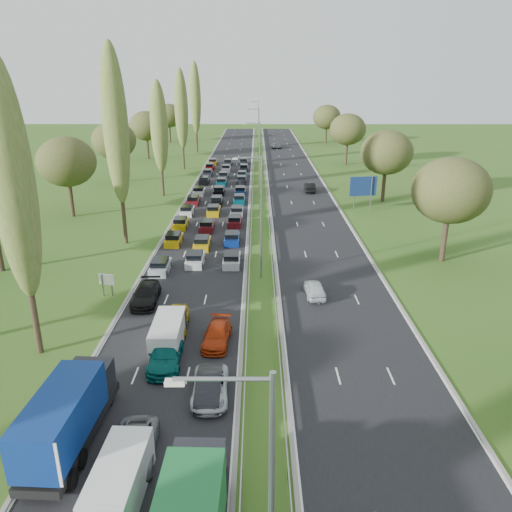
{
  "coord_description": "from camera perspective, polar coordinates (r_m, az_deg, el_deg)",
  "views": [
    {
      "loc": [
        4.11,
        -2.41,
        18.77
      ],
      "look_at": [
        4.0,
        45.29,
        1.5
      ],
      "focal_mm": 35.0,
      "sensor_mm": 36.0,
      "label": 1
    }
  ],
  "objects": [
    {
      "name": "far_carriageway",
      "position": [
        87.25,
        4.87,
        7.41
      ],
      "size": [
        10.5,
        215.0,
        0.04
      ],
      "primitive_type": "cube",
      "color": "black",
      "rests_on": "ground"
    },
    {
      "name": "direction_sign",
      "position": [
        74.09,
        12.15,
        7.62
      ],
      "size": [
        3.97,
        0.66,
        5.2
      ],
      "color": "gray",
      "rests_on": "ground"
    },
    {
      "name": "traffic_queue_fill",
      "position": [
        82.25,
        -4.36,
        6.97
      ],
      "size": [
        9.13,
        69.52,
        0.8
      ],
      "color": "#B2B7BC",
      "rests_on": "ground"
    },
    {
      "name": "woodland_right",
      "position": [
        72.73,
        16.28,
        10.35
      ],
      "size": [
        8.0,
        153.0,
        11.1
      ],
      "color": "#2D2116",
      "rests_on": "ground"
    },
    {
      "name": "near_car_8",
      "position": [
        39.9,
        -9.08,
        -7.17
      ],
      "size": [
        1.99,
        4.53,
        1.52
      ],
      "primitive_type": "imported",
      "rotation": [
        0.0,
        0.0,
        0.04
      ],
      "color": "#A9900B",
      "rests_on": "near_carriageway"
    },
    {
      "name": "far_car_2",
      "position": [
        140.89,
        2.35,
        12.54
      ],
      "size": [
        2.5,
        5.37,
        1.49
      ],
      "primitive_type": "imported",
      "rotation": [
        0.0,
        0.0,
        3.15
      ],
      "color": "slate",
      "rests_on": "far_carriageway"
    },
    {
      "name": "near_car_7",
      "position": [
        35.47,
        -10.3,
        -10.9
      ],
      "size": [
        2.47,
        5.46,
        1.55
      ],
      "primitive_type": "imported",
      "rotation": [
        0.0,
        0.0,
        0.06
      ],
      "color": "#054E4C",
      "rests_on": "near_carriageway"
    },
    {
      "name": "white_van_front",
      "position": [
        26.26,
        -15.21,
        -23.26
      ],
      "size": [
        2.07,
        5.29,
        2.12
      ],
      "rotation": [
        0.0,
        0.0,
        -0.04
      ],
      "color": "silver",
      "rests_on": "near_carriageway"
    },
    {
      "name": "blue_lorry",
      "position": [
        29.38,
        -20.6,
        -16.53
      ],
      "size": [
        2.45,
        8.8,
        3.72
      ],
      "rotation": [
        0.0,
        0.0,
        -0.05
      ],
      "color": "black",
      "rests_on": "near_carriageway"
    },
    {
      "name": "near_car_6",
      "position": [
        28.28,
        -13.75,
        -20.52
      ],
      "size": [
        2.57,
        4.95,
        1.33
      ],
      "primitive_type": "imported",
      "rotation": [
        0.0,
        0.0,
        0.08
      ],
      "color": "slate",
      "rests_on": "near_carriageway"
    },
    {
      "name": "ground",
      "position": [
        84.52,
        0.4,
        7.07
      ],
      "size": [
        260.0,
        260.0,
        0.0
      ],
      "primitive_type": "plane",
      "color": "#3C581B",
      "rests_on": "ground"
    },
    {
      "name": "central_reservation",
      "position": [
        86.84,
        0.39,
        7.79
      ],
      "size": [
        2.36,
        215.0,
        0.32
      ],
      "color": "gray",
      "rests_on": "ground"
    },
    {
      "name": "poplar_row",
      "position": [
        72.57,
        -12.69,
        14.39
      ],
      "size": [
        2.8,
        127.8,
        22.44
      ],
      "color": "#2D2116",
      "rests_on": "ground"
    },
    {
      "name": "info_sign",
      "position": [
        46.74,
        -16.7,
        -2.84
      ],
      "size": [
        1.47,
        0.49,
        2.1
      ],
      "color": "gray",
      "rests_on": "ground"
    },
    {
      "name": "far_car_0",
      "position": [
        45.3,
        6.73,
        -3.73
      ],
      "size": [
        1.85,
        4.16,
        1.39
      ],
      "primitive_type": "imported",
      "rotation": [
        0.0,
        0.0,
        3.19
      ],
      "color": "silver",
      "rests_on": "far_carriageway"
    },
    {
      "name": "far_car_1",
      "position": [
        86.83,
        6.16,
        7.85
      ],
      "size": [
        1.67,
        4.76,
        1.57
      ],
      "primitive_type": "imported",
      "rotation": [
        0.0,
        0.0,
        3.14
      ],
      "color": "black",
      "rests_on": "far_carriageway"
    },
    {
      "name": "near_carriageway",
      "position": [
        87.19,
        -4.08,
        7.42
      ],
      "size": [
        10.5,
        215.0,
        0.04
      ],
      "primitive_type": "cube",
      "color": "black",
      "rests_on": "ground"
    },
    {
      "name": "near_car_3",
      "position": [
        44.78,
        -12.46,
        -4.29
      ],
      "size": [
        2.24,
        5.25,
        1.51
      ],
      "primitive_type": "imported",
      "rotation": [
        0.0,
        0.0,
        0.03
      ],
      "color": "black",
      "rests_on": "near_carriageway"
    },
    {
      "name": "lamp_columns",
      "position": [
        81.42,
        0.42,
        10.88
      ],
      "size": [
        0.18,
        140.18,
        12.0
      ],
      "color": "gray",
      "rests_on": "ground"
    },
    {
      "name": "near_car_9",
      "position": [
        31.9,
        -5.4,
        -14.6
      ],
      "size": [
        1.59,
        4.42,
        1.45
      ],
      "primitive_type": "imported",
      "rotation": [
        0.0,
        0.0,
        0.01
      ],
      "color": "black",
      "rests_on": "near_carriageway"
    },
    {
      "name": "near_car_11",
      "position": [
        37.52,
        -4.49,
        -8.98
      ],
      "size": [
        2.19,
        4.72,
        1.34
      ],
      "primitive_type": "imported",
      "rotation": [
        0.0,
        0.0,
        -0.07
      ],
      "color": "#A42A0A",
      "rests_on": "near_carriageway"
    },
    {
      "name": "white_van_rear",
      "position": [
        37.46,
        -9.97,
        -8.6
      ],
      "size": [
        2.06,
        5.24,
        2.11
      ],
      "rotation": [
        0.0,
        0.0,
        0.02
      ],
      "color": "silver",
      "rests_on": "near_carriageway"
    },
    {
      "name": "woodland_left",
      "position": [
        70.95,
        -21.77,
        9.52
      ],
      "size": [
        8.0,
        166.0,
        11.1
      ],
      "color": "#2D2116",
      "rests_on": "ground"
    },
    {
      "name": "near_car_10",
      "position": [
        31.91,
        -5.26,
        -14.72
      ],
      "size": [
        2.36,
        4.84,
        1.32
      ],
      "primitive_type": "imported",
      "rotation": [
        0.0,
        0.0,
        0.04
      ],
      "color": "silver",
      "rests_on": "near_carriageway"
    }
  ]
}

